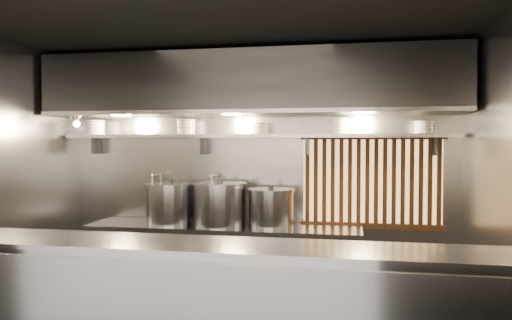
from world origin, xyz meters
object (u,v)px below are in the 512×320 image
(stock_pot_left, at_px, (170,203))
(stock_pot_right, at_px, (220,204))
(pendant_bulb, at_px, (242,128))
(stock_pot_mid, at_px, (271,207))
(heat_lamp, at_px, (75,119))

(stock_pot_left, relative_size, stock_pot_right, 0.95)
(pendant_bulb, height_order, stock_pot_mid, pendant_bulb)
(heat_lamp, xyz_separation_m, stock_pot_mid, (2.13, 0.29, -0.96))
(stock_pot_left, bearing_deg, stock_pot_mid, 0.29)
(stock_pot_left, bearing_deg, pendant_bulb, 4.91)
(stock_pot_mid, bearing_deg, heat_lamp, -172.37)
(pendant_bulb, distance_m, stock_pot_mid, 0.92)
(pendant_bulb, relative_size, stock_pot_left, 0.27)
(heat_lamp, distance_m, pendant_bulb, 1.83)
(stock_pot_mid, xyz_separation_m, stock_pot_right, (-0.56, -0.03, 0.03))
(stock_pot_left, xyz_separation_m, stock_pot_mid, (1.15, 0.01, -0.02))
(stock_pot_left, xyz_separation_m, stock_pot_right, (0.59, -0.02, 0.01))
(heat_lamp, bearing_deg, pendant_bulb, 11.00)
(pendant_bulb, relative_size, stock_pot_mid, 0.35)
(pendant_bulb, bearing_deg, stock_pot_mid, -11.07)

